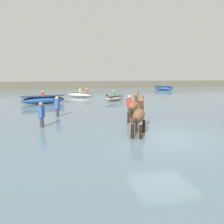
% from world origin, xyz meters
% --- Properties ---
extents(ground_plane, '(120.00, 120.00, 0.00)m').
position_xyz_m(ground_plane, '(0.00, 0.00, 0.00)').
color(ground_plane, '#756B56').
extents(water_surface, '(90.00, 90.00, 0.38)m').
position_xyz_m(water_surface, '(0.00, 10.00, 0.19)').
color(water_surface, slate).
rests_on(water_surface, ground).
extents(horse_lead_bay, '(1.20, 1.76, 2.01)m').
position_xyz_m(horse_lead_bay, '(-0.84, 0.67, 1.19)').
color(horse_lead_bay, brown).
rests_on(horse_lead_bay, ground).
extents(horse_trailing_chestnut, '(1.23, 1.71, 1.98)m').
position_xyz_m(horse_trailing_chestnut, '(-0.07, 3.43, 1.17)').
color(horse_trailing_chestnut, brown).
rests_on(horse_trailing_chestnut, ground).
extents(boat_near_port, '(4.03, 2.11, 1.18)m').
position_xyz_m(boat_near_port, '(-5.45, 12.36, 0.73)').
color(boat_near_port, '#28518E').
rests_on(boat_near_port, water_surface).
extents(boat_distant_west, '(2.54, 2.13, 1.00)m').
position_xyz_m(boat_distant_west, '(1.43, 13.34, 0.64)').
color(boat_distant_west, '#B2AD9E').
rests_on(boat_distant_west, water_surface).
extents(boat_mid_channel, '(3.07, 2.53, 1.07)m').
position_xyz_m(boat_mid_channel, '(-1.64, 17.55, 0.68)').
color(boat_mid_channel, silver).
rests_on(boat_mid_channel, water_surface).
extents(boat_distant_east, '(3.18, 2.92, 1.13)m').
position_xyz_m(boat_distant_east, '(13.23, 25.76, 0.71)').
color(boat_distant_east, '#28518E').
rests_on(boat_distant_east, water_surface).
extents(person_onlooker_left, '(0.33, 0.22, 1.63)m').
position_xyz_m(person_onlooker_left, '(0.34, 5.48, 0.87)').
color(person_onlooker_left, '#383842').
rests_on(person_onlooker_left, ground).
extents(person_wading_close, '(0.29, 0.37, 1.63)m').
position_xyz_m(person_wading_close, '(-4.21, 5.80, 0.87)').
color(person_wading_close, '#383842').
rests_on(person_wading_close, ground).
extents(person_wading_mid, '(0.32, 0.37, 1.63)m').
position_xyz_m(person_wading_mid, '(-4.96, 3.15, 0.87)').
color(person_wading_mid, '#383842').
rests_on(person_wading_mid, ground).
extents(far_shoreline, '(80.00, 2.40, 1.69)m').
position_xyz_m(far_shoreline, '(0.00, 34.11, 0.85)').
color(far_shoreline, '#605B4C').
rests_on(far_shoreline, ground).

